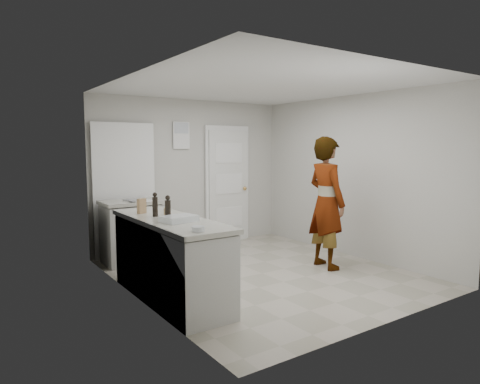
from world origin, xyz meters
TOP-DOWN VIEW (x-y plane):
  - ground at (0.00, 0.00)m, footprint 4.00×4.00m
  - room_shell at (-0.17, 1.95)m, footprint 4.00×4.00m
  - main_counter at (-1.45, -0.20)m, footprint 0.64×1.96m
  - side_counter at (-1.25, 1.55)m, footprint 0.84×0.61m
  - person at (0.93, -0.26)m, footprint 0.52×0.73m
  - cake_mix_box at (-1.57, 0.31)m, footprint 0.12×0.08m
  - spice_jar at (-1.38, 0.04)m, footprint 0.05×0.05m
  - oil_cruet_a at (-1.46, -0.18)m, footprint 0.06×0.06m
  - oil_cruet_b at (-1.53, 0.01)m, footprint 0.06×0.06m
  - baking_dish at (-1.45, -0.44)m, footprint 0.39×0.31m
  - egg_bowl at (-1.54, -1.02)m, footprint 0.12×0.12m
  - papers at (-1.16, 1.42)m, footprint 0.40×0.43m

SIDE VIEW (x-z plane):
  - ground at x=0.00m, z-range 0.00..0.00m
  - main_counter at x=-1.45m, z-range -0.04..0.89m
  - side_counter at x=-1.25m, z-range -0.03..0.89m
  - person at x=0.93m, z-range 0.00..1.85m
  - papers at x=-1.16m, z-range 0.93..0.94m
  - egg_bowl at x=-1.54m, z-range 0.93..0.97m
  - baking_dish at x=-1.45m, z-range 0.92..0.99m
  - spice_jar at x=-1.38m, z-range 0.93..1.01m
  - cake_mix_box at x=-1.57m, z-range 0.93..1.10m
  - room_shell at x=-0.17m, z-range -0.98..3.02m
  - oil_cruet_a at x=-1.46m, z-range 0.92..1.18m
  - oil_cruet_b at x=-1.53m, z-range 0.92..1.19m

